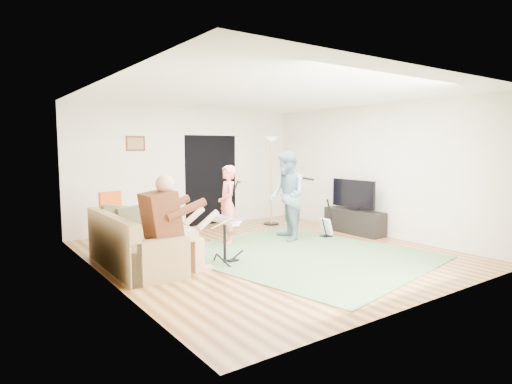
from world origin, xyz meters
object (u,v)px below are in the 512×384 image
sofa (130,250)px  dining_chair (116,228)px  torchiere_lamp (271,165)px  tv_cabinet (354,221)px  guitarist (287,196)px  drum_kit (225,243)px  singer (228,205)px  television (353,194)px  guitar_spare (326,226)px

sofa → dining_chair: 1.44m
torchiere_lamp → dining_chair: 3.89m
torchiere_lamp → tv_cabinet: torchiere_lamp is taller
sofa → guitarist: (3.17, 0.12, 0.60)m
drum_kit → tv_cabinet: bearing=7.7°
sofa → guitarist: guitarist is taller
drum_kit → singer: size_ratio=0.50×
sofa → singer: size_ratio=1.39×
tv_cabinet → dining_chair: bearing=160.7°
drum_kit → tv_cabinet: 3.53m
singer → television: (2.67, -0.70, 0.11)m
singer → television: size_ratio=1.33×
dining_chair → guitar_spare: bearing=-33.8°
singer → dining_chair: size_ratio=1.46×
torchiere_lamp → dining_chair: (-3.74, -0.24, -1.05)m
guitarist → singer: bearing=-88.7°
sofa → torchiere_lamp: (3.97, 1.66, 1.14)m
drum_kit → guitarist: bearing=22.2°
drum_kit → guitar_spare: (2.71, 0.51, -0.10)m
tv_cabinet → guitar_spare: bearing=177.4°
sofa → tv_cabinet: bearing=-2.1°
torchiere_lamp → sofa: bearing=-157.3°
sofa → drum_kit: bearing=-26.7°
television → dining_chair: bearing=160.5°
drum_kit → singer: bearing=56.5°
drum_kit → torchiere_lamp: size_ratio=0.36×
guitarist → drum_kit: bearing=-46.3°
guitarist → television: size_ratio=1.57×
guitarist → television: 1.60m
guitarist → dining_chair: 3.25m
guitar_spare → television: size_ratio=0.70×
torchiere_lamp → television: 2.07m
guitarist → guitar_spare: guitarist is taller
singer → guitar_spare: 2.11m
guitarist → television: (1.57, -0.30, -0.03)m
drum_kit → dining_chair: bearing=117.0°
television → tv_cabinet: bearing=-0.0°
guitar_spare → dining_chair: size_ratio=0.77×
guitarist → torchiere_lamp: size_ratio=0.85×
drum_kit → sofa: bearing=153.3°
sofa → torchiere_lamp: bearing=22.7°
guitarist → guitar_spare: 1.09m
drum_kit → tv_cabinet: size_ratio=0.53×
guitar_spare → torchiere_lamp: 2.16m
dining_chair → singer: bearing=-37.3°
tv_cabinet → guitarist: bearing=169.6°
dining_chair → guitarist: bearing=-35.1°
torchiere_lamp → guitar_spare: bearing=-88.9°
sofa → dining_chair: (0.24, 1.42, 0.09)m
sofa → drum_kit: (1.29, -0.65, 0.05)m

